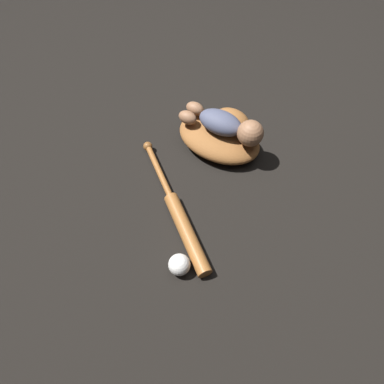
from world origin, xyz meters
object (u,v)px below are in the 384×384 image
(baseball_glove, at_px, (221,135))
(baseball, at_px, (179,265))
(baby_figure, at_px, (226,125))
(baseball_bat, at_px, (181,219))

(baseball_glove, relative_size, baseball, 5.60)
(baby_figure, xyz_separation_m, baseball, (-0.11, -0.53, -0.10))
(baby_figure, bearing_deg, baseball_bat, -109.47)
(baseball_glove, bearing_deg, baseball, -99.46)
(baby_figure, relative_size, baseball_bat, 0.63)
(baseball, bearing_deg, baby_figure, 78.50)
(baby_figure, distance_m, baseball, 0.55)
(baseball_bat, relative_size, baseball, 7.42)
(baseball_glove, xyz_separation_m, baseball_bat, (-0.11, -0.39, -0.02))
(baby_figure, height_order, baseball_bat, baby_figure)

